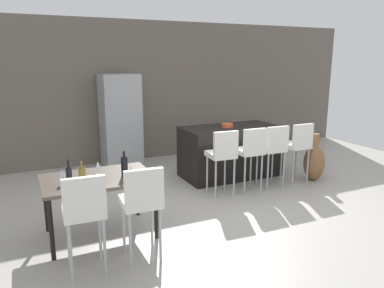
{
  "coord_description": "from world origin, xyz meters",
  "views": [
    {
      "loc": [
        -2.67,
        -4.63,
        2.11
      ],
      "look_at": [
        -0.33,
        0.32,
        0.85
      ],
      "focal_mm": 34.47,
      "sensor_mm": 36.0,
      "label": 1
    }
  ],
  "objects_px": {
    "bar_chair_left": "(223,152)",
    "floor_vase": "(314,162)",
    "dining_chair_far": "(142,199)",
    "wine_bottle_corner": "(124,166)",
    "kitchen_island": "(230,151)",
    "potted_plant": "(240,137)",
    "dining_chair_near": "(84,209)",
    "wine_bottle_near": "(69,177)",
    "refrigerator": "(120,121)",
    "dining_table": "(98,183)",
    "wine_glass_right": "(62,174)",
    "wine_glass_left": "(98,165)",
    "fruit_bowl": "(227,125)",
    "bar_chair_right": "(273,146)",
    "wine_bottle_inner": "(82,177)",
    "bar_chair_middle": "(251,149)",
    "bar_chair_far": "(298,143)",
    "wine_glass_middle": "(131,169)"
  },
  "relations": [
    {
      "from": "bar_chair_right",
      "to": "floor_vase",
      "type": "height_order",
      "value": "bar_chair_right"
    },
    {
      "from": "bar_chair_right",
      "to": "wine_bottle_inner",
      "type": "height_order",
      "value": "bar_chair_right"
    },
    {
      "from": "wine_glass_middle",
      "to": "dining_table",
      "type": "bearing_deg",
      "value": 143.05
    },
    {
      "from": "bar_chair_middle",
      "to": "fruit_bowl",
      "type": "distance_m",
      "value": 0.84
    },
    {
      "from": "bar_chair_right",
      "to": "wine_bottle_inner",
      "type": "distance_m",
      "value": 3.32
    },
    {
      "from": "dining_table",
      "to": "bar_chair_far",
      "type": "bearing_deg",
      "value": 8.88
    },
    {
      "from": "wine_glass_left",
      "to": "wine_glass_right",
      "type": "bearing_deg",
      "value": -157.65
    },
    {
      "from": "bar_chair_middle",
      "to": "fruit_bowl",
      "type": "xyz_separation_m",
      "value": [
        0.03,
        0.8,
        0.26
      ]
    },
    {
      "from": "wine_bottle_corner",
      "to": "wine_glass_middle",
      "type": "xyz_separation_m",
      "value": [
        0.04,
        -0.15,
        -0.0
      ]
    },
    {
      "from": "wine_glass_left",
      "to": "bar_chair_left",
      "type": "bearing_deg",
      "value": 12.94
    },
    {
      "from": "wine_glass_middle",
      "to": "wine_glass_left",
      "type": "bearing_deg",
      "value": 132.58
    },
    {
      "from": "floor_vase",
      "to": "wine_glass_left",
      "type": "bearing_deg",
      "value": -173.79
    },
    {
      "from": "wine_glass_left",
      "to": "floor_vase",
      "type": "xyz_separation_m",
      "value": [
        3.87,
        0.42,
        -0.54
      ]
    },
    {
      "from": "bar_chair_left",
      "to": "floor_vase",
      "type": "relative_size",
      "value": 1.25
    },
    {
      "from": "wine_glass_left",
      "to": "wine_bottle_near",
      "type": "bearing_deg",
      "value": -139.37
    },
    {
      "from": "wine_bottle_corner",
      "to": "wine_bottle_near",
      "type": "distance_m",
      "value": 0.66
    },
    {
      "from": "potted_plant",
      "to": "wine_glass_left",
      "type": "bearing_deg",
      "value": -144.01
    },
    {
      "from": "wine_bottle_corner",
      "to": "wine_bottle_near",
      "type": "relative_size",
      "value": 0.98
    },
    {
      "from": "fruit_bowl",
      "to": "floor_vase",
      "type": "bearing_deg",
      "value": -32.73
    },
    {
      "from": "wine_bottle_near",
      "to": "floor_vase",
      "type": "distance_m",
      "value": 4.34
    },
    {
      "from": "bar_chair_left",
      "to": "wine_bottle_corner",
      "type": "distance_m",
      "value": 1.86
    },
    {
      "from": "dining_table",
      "to": "wine_glass_right",
      "type": "xyz_separation_m",
      "value": [
        -0.41,
        -0.09,
        0.19
      ]
    },
    {
      "from": "bar_chair_far",
      "to": "dining_chair_far",
      "type": "relative_size",
      "value": 1.0
    },
    {
      "from": "bar_chair_middle",
      "to": "dining_chair_far",
      "type": "height_order",
      "value": "same"
    },
    {
      "from": "kitchen_island",
      "to": "potted_plant",
      "type": "distance_m",
      "value": 1.86
    },
    {
      "from": "dining_chair_near",
      "to": "wine_glass_left",
      "type": "bearing_deg",
      "value": 70.42
    },
    {
      "from": "kitchen_island",
      "to": "wine_bottle_inner",
      "type": "height_order",
      "value": "wine_bottle_inner"
    },
    {
      "from": "wine_glass_middle",
      "to": "potted_plant",
      "type": "distance_m",
      "value": 4.68
    },
    {
      "from": "dining_chair_near",
      "to": "wine_glass_left",
      "type": "distance_m",
      "value": 0.96
    },
    {
      "from": "bar_chair_far",
      "to": "wine_glass_left",
      "type": "relative_size",
      "value": 6.03
    },
    {
      "from": "wine_bottle_inner",
      "to": "wine_bottle_near",
      "type": "bearing_deg",
      "value": 168.1
    },
    {
      "from": "refrigerator",
      "to": "kitchen_island",
      "type": "bearing_deg",
      "value": -41.85
    },
    {
      "from": "dining_table",
      "to": "wine_glass_middle",
      "type": "relative_size",
      "value": 7.45
    },
    {
      "from": "bar_chair_right",
      "to": "wine_glass_middle",
      "type": "bearing_deg",
      "value": -163.17
    },
    {
      "from": "dining_chair_far",
      "to": "wine_bottle_corner",
      "type": "bearing_deg",
      "value": 89.19
    },
    {
      "from": "fruit_bowl",
      "to": "wine_bottle_corner",
      "type": "bearing_deg",
      "value": -147.48
    },
    {
      "from": "wine_glass_left",
      "to": "wine_glass_middle",
      "type": "bearing_deg",
      "value": -47.42
    },
    {
      "from": "dining_chair_far",
      "to": "potted_plant",
      "type": "xyz_separation_m",
      "value": [
        3.52,
        3.64,
        -0.35
      ]
    },
    {
      "from": "bar_chair_right",
      "to": "wine_glass_left",
      "type": "xyz_separation_m",
      "value": [
        -2.98,
        -0.46,
        0.17
      ]
    },
    {
      "from": "dining_table",
      "to": "floor_vase",
      "type": "xyz_separation_m",
      "value": [
        3.89,
        0.51,
        -0.34
      ]
    },
    {
      "from": "dining_chair_near",
      "to": "wine_bottle_near",
      "type": "height_order",
      "value": "wine_bottle_near"
    },
    {
      "from": "refrigerator",
      "to": "bar_chair_left",
      "type": "bearing_deg",
      "value": -66.31
    },
    {
      "from": "bar_chair_right",
      "to": "potted_plant",
      "type": "relative_size",
      "value": 1.75
    },
    {
      "from": "bar_chair_right",
      "to": "bar_chair_far",
      "type": "relative_size",
      "value": 1.0
    },
    {
      "from": "dining_chair_near",
      "to": "potted_plant",
      "type": "height_order",
      "value": "dining_chair_near"
    },
    {
      "from": "dining_chair_far",
      "to": "wine_bottle_inner",
      "type": "relative_size",
      "value": 3.66
    },
    {
      "from": "wine_bottle_corner",
      "to": "floor_vase",
      "type": "height_order",
      "value": "wine_bottle_corner"
    },
    {
      "from": "wine_glass_left",
      "to": "floor_vase",
      "type": "height_order",
      "value": "wine_glass_left"
    },
    {
      "from": "wine_glass_left",
      "to": "dining_table",
      "type": "bearing_deg",
      "value": -103.39
    },
    {
      "from": "bar_chair_middle",
      "to": "wine_glass_right",
      "type": "relative_size",
      "value": 6.03
    }
  ]
}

